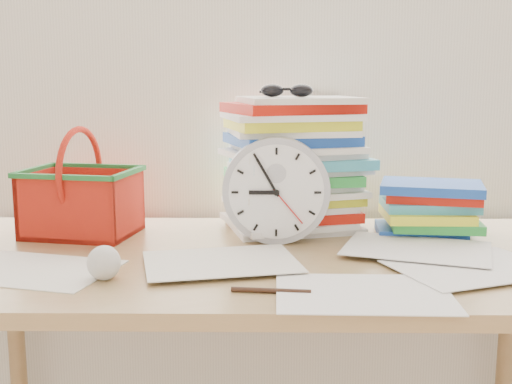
{
  "coord_description": "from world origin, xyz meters",
  "views": [
    {
      "loc": [
        0.01,
        0.3,
        1.11
      ],
      "look_at": [
        -0.01,
        1.6,
        0.88
      ],
      "focal_mm": 45.0,
      "sensor_mm": 36.0,
      "label": 1
    }
  ],
  "objects_px": {
    "clock": "(276,190)",
    "basket": "(81,183)",
    "desk": "(259,288)",
    "paper_stack": "(294,164)",
    "book_stack": "(427,209)"
  },
  "relations": [
    {
      "from": "desk",
      "to": "clock",
      "type": "bearing_deg",
      "value": 69.89
    },
    {
      "from": "desk",
      "to": "paper_stack",
      "type": "xyz_separation_m",
      "value": [
        0.08,
        0.24,
        0.23
      ]
    },
    {
      "from": "desk",
      "to": "paper_stack",
      "type": "relative_size",
      "value": 4.34
    },
    {
      "from": "paper_stack",
      "to": "book_stack",
      "type": "relative_size",
      "value": 1.29
    },
    {
      "from": "clock",
      "to": "basket",
      "type": "relative_size",
      "value": 0.95
    },
    {
      "from": "desk",
      "to": "clock",
      "type": "distance_m",
      "value": 0.22
    },
    {
      "from": "book_stack",
      "to": "basket",
      "type": "distance_m",
      "value": 0.81
    },
    {
      "from": "clock",
      "to": "basket",
      "type": "distance_m",
      "value": 0.46
    },
    {
      "from": "paper_stack",
      "to": "basket",
      "type": "height_order",
      "value": "paper_stack"
    },
    {
      "from": "desk",
      "to": "paper_stack",
      "type": "bearing_deg",
      "value": 70.87
    },
    {
      "from": "paper_stack",
      "to": "basket",
      "type": "xyz_separation_m",
      "value": [
        -0.5,
        -0.07,
        -0.04
      ]
    },
    {
      "from": "basket",
      "to": "desk",
      "type": "bearing_deg",
      "value": -10.91
    },
    {
      "from": "paper_stack",
      "to": "clock",
      "type": "bearing_deg",
      "value": -108.42
    },
    {
      "from": "clock",
      "to": "book_stack",
      "type": "distance_m",
      "value": 0.37
    },
    {
      "from": "basket",
      "to": "clock",
      "type": "bearing_deg",
      "value": 2.31
    }
  ]
}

